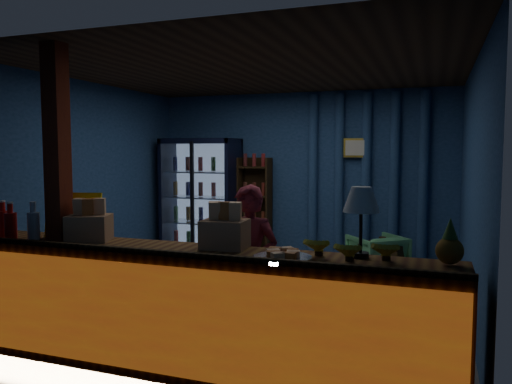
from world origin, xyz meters
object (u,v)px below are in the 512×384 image
(shopkeeper, at_px, (249,267))
(table_lamp, at_px, (361,202))
(pastry_tray, at_px, (282,256))
(green_chair, at_px, (377,257))

(shopkeeper, distance_m, table_lamp, 1.27)
(shopkeeper, relative_size, table_lamp, 2.80)
(pastry_tray, distance_m, table_lamp, 0.67)
(pastry_tray, xyz_separation_m, table_lamp, (0.51, 0.24, 0.37))
(pastry_tray, bearing_deg, green_chair, 85.07)
(green_chair, bearing_deg, shopkeeper, 34.59)
(green_chair, relative_size, pastry_tray, 1.55)
(green_chair, distance_m, table_lamp, 3.37)
(green_chair, distance_m, pastry_tray, 3.51)
(green_chair, relative_size, table_lamp, 1.28)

